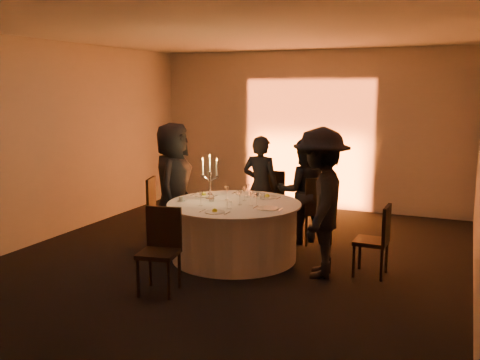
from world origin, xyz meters
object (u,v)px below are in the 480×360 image
at_px(chair_back_right, 317,206).
at_px(chair_front, 161,245).
at_px(chair_back_left, 274,196).
at_px(guest_left, 173,184).
at_px(banquet_table, 234,231).
at_px(candelabra, 210,184).
at_px(chair_right, 377,237).
at_px(guest_right, 320,203).
at_px(coffee_cup, 181,199).
at_px(chair_left, 158,205).
at_px(guest_back_left, 261,187).
at_px(guest_back_right, 302,191).

xyz_separation_m(chair_back_right, chair_front, (-1.14, -2.51, -0.03)).
distance_m(chair_back_left, guest_left, 1.77).
distance_m(banquet_table, candelabra, 0.72).
xyz_separation_m(chair_back_right, chair_right, (1.05, -1.06, -0.07)).
bearing_deg(guest_right, chair_back_right, -172.37).
distance_m(banquet_table, guest_right, 1.36).
height_order(chair_back_left, coffee_cup, chair_back_left).
xyz_separation_m(chair_right, candelabra, (-2.28, 0.01, 0.49)).
height_order(chair_left, coffee_cup, chair_left).
bearing_deg(chair_left, guest_left, -125.82).
height_order(banquet_table, coffee_cup, coffee_cup).
xyz_separation_m(chair_back_left, chair_front, (-0.28, -3.02, -0.02)).
height_order(chair_right, chair_front, chair_front).
bearing_deg(candelabra, chair_left, 162.30).
xyz_separation_m(chair_left, chair_front, (1.14, -1.79, 0.00)).
bearing_deg(chair_back_right, guest_left, -10.83).
height_order(chair_front, guest_back_left, guest_back_left).
bearing_deg(chair_back_left, coffee_cup, 69.57).
relative_size(chair_left, chair_back_left, 0.96).
distance_m(chair_left, chair_front, 2.12).
bearing_deg(chair_back_right, chair_right, 100.69).
distance_m(chair_back_left, chair_back_right, 1.00).
xyz_separation_m(chair_back_left, candelabra, (-0.38, -1.57, 0.43)).
bearing_deg(chair_left, coffee_cup, -145.55).
relative_size(chair_front, guest_back_left, 0.60).
relative_size(chair_back_left, chair_back_right, 0.98).
xyz_separation_m(chair_front, guest_left, (-0.81, 1.67, 0.36)).
relative_size(chair_left, candelabra, 1.50).
xyz_separation_m(guest_left, guest_back_left, (1.06, 0.83, -0.11)).
distance_m(guest_back_right, coffee_cup, 1.85).
xyz_separation_m(banquet_table, chair_front, (-0.29, -1.39, 0.15)).
distance_m(guest_back_left, coffee_cup, 1.46).
xyz_separation_m(chair_left, chair_back_right, (2.28, 0.72, 0.04)).
relative_size(chair_right, coffee_cup, 8.12).
bearing_deg(candelabra, chair_front, -86.15).
height_order(banquet_table, chair_left, chair_left).
relative_size(guest_left, guest_right, 0.98).
height_order(chair_back_left, chair_back_right, chair_back_right).
distance_m(chair_left, chair_right, 3.34).
height_order(chair_back_right, guest_back_left, guest_back_left).
height_order(chair_back_left, guest_back_left, guest_back_left).
xyz_separation_m(guest_right, coffee_cup, (-1.93, 0.00, -0.12)).
xyz_separation_m(chair_front, candelabra, (-0.10, 1.45, 0.45)).
bearing_deg(guest_left, chair_left, 56.93).
bearing_deg(candelabra, chair_right, -0.23).
xyz_separation_m(chair_back_right, guest_left, (-1.95, -0.83, 0.33)).
xyz_separation_m(chair_right, guest_back_left, (-1.94, 1.06, 0.29)).
distance_m(guest_back_left, guest_right, 1.83).
bearing_deg(guest_back_right, guest_back_left, -28.86).
distance_m(chair_back_left, candelabra, 1.67).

